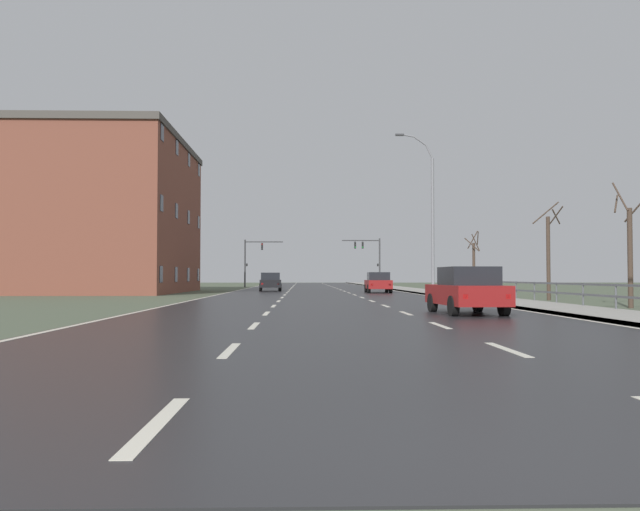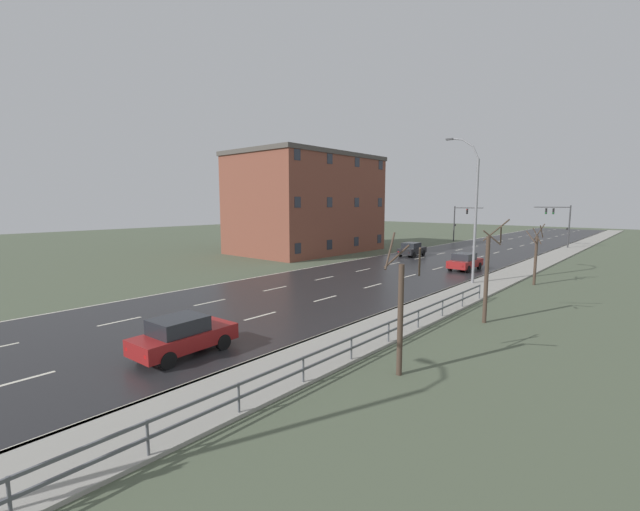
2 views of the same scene
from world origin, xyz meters
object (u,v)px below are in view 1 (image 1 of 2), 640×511
street_lamp_midground (430,216)px  car_far_left (270,282)px  brick_building (108,216)px  car_far_right (378,282)px  traffic_signal_right (370,254)px  traffic_signal_left (252,256)px  car_near_left (467,290)px

street_lamp_midground → car_far_left: 16.96m
car_far_left → brick_building: (-12.44, -4.17, 5.18)m
car_far_right → brick_building: (-20.92, 1.64, 5.18)m
street_lamp_midground → traffic_signal_right: size_ratio=1.90×
traffic_signal_right → traffic_signal_left: traffic_signal_right is taller
traffic_signal_right → car_far_right: (-2.19, -26.87, -3.12)m
street_lamp_midground → traffic_signal_right: bearing=91.1°
car_far_left → car_near_left: (8.19, -33.74, 0.00)m
street_lamp_midground → car_far_left: street_lamp_midground is taller
car_far_right → car_far_left: bearing=146.4°
traffic_signal_left → car_far_left: (3.20, -20.94, -2.84)m
car_far_right → traffic_signal_left: bearing=114.4°
car_far_right → street_lamp_midground: bearing=-63.9°
car_far_left → street_lamp_midground: bearing=-49.1°
car_near_left → car_far_right: bearing=86.1°
brick_building → traffic_signal_left: bearing=69.8°
car_far_left → car_far_right: size_ratio=1.01×
traffic_signal_left → car_far_left: 21.37m
traffic_signal_right → car_near_left: size_ratio=1.37×
car_far_left → car_far_right: 10.28m
street_lamp_midground → car_near_left: bearing=-98.1°
traffic_signal_right → car_far_left: 23.82m
traffic_signal_right → car_far_left: (-10.67, -21.06, -3.12)m
street_lamp_midground → brick_building: bearing=162.2°
traffic_signal_right → street_lamp_midground: bearing=-88.9°
traffic_signal_right → car_far_left: traffic_signal_right is taller
car_far_right → brick_building: 21.62m
brick_building → car_far_right: bearing=-4.5°
street_lamp_midground → car_far_right: size_ratio=2.64×
car_far_left → car_near_left: same height
traffic_signal_left → car_far_right: traffic_signal_left is taller
traffic_signal_left → brick_building: size_ratio=0.31×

